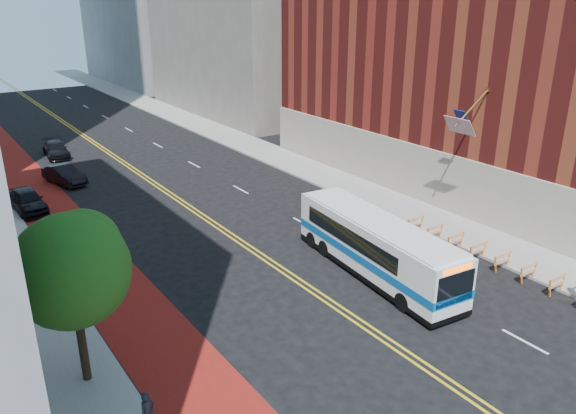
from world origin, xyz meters
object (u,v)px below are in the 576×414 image
at_px(car_a, 27,200).
at_px(car_c, 56,150).
at_px(street_tree, 72,266).
at_px(transit_bus, 375,245).
at_px(car_b, 64,175).
at_px(pedestrian, 148,413).

distance_m(car_a, car_c, 13.87).
distance_m(street_tree, transit_bus, 15.37).
xyz_separation_m(transit_bus, car_c, (-8.07, 33.02, -0.95)).
height_order(transit_bus, car_c, transit_bus).
distance_m(car_b, pedestrian, 29.41).
xyz_separation_m(street_tree, transit_bus, (15.01, 0.28, -3.30)).
bearing_deg(pedestrian, car_b, 60.82).
distance_m(car_c, pedestrian, 37.86).
bearing_deg(car_c, transit_bus, -71.79).
distance_m(transit_bus, car_c, 34.01).
distance_m(car_a, pedestrian, 24.45).
bearing_deg(car_b, car_a, -144.01).
xyz_separation_m(transit_bus, car_a, (-13.06, 20.09, -0.84)).
bearing_deg(transit_bus, car_a, 128.67).
relative_size(car_b, pedestrian, 2.75).
relative_size(car_a, pedestrian, 2.90).
bearing_deg(pedestrian, street_tree, 81.77).
relative_size(street_tree, car_a, 1.48).
bearing_deg(car_b, transit_bus, -85.03).
distance_m(transit_bus, pedestrian, 14.83).
distance_m(car_a, car_b, 5.85).
height_order(car_b, car_c, car_b).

